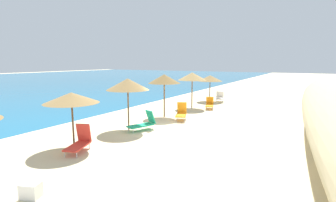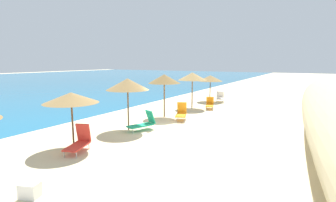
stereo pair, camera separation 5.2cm
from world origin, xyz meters
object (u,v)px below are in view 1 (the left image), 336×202
lounge_chair_0 (210,104)px  lounge_chair_2 (181,113)px  beach_umbrella_2 (128,84)px  lounge_chair_1 (144,123)px  beach_umbrella_5 (210,78)px  beach_umbrella_1 (71,98)px  beach_umbrella_3 (164,79)px  beach_umbrella_4 (192,76)px  lounge_chair_4 (80,141)px  cooler_box (31,190)px  lounge_chair_3 (220,97)px

lounge_chair_0 → lounge_chair_2: 4.68m
beach_umbrella_2 → lounge_chair_1: 2.27m
beach_umbrella_5 → lounge_chair_0: 4.37m
beach_umbrella_1 → beach_umbrella_3: 7.50m
beach_umbrella_3 → lounge_chair_0: (4.44, -1.57, -2.21)m
beach_umbrella_4 → lounge_chair_1: 7.87m
beach_umbrella_1 → beach_umbrella_2: bearing=-2.1°
lounge_chair_2 → lounge_chair_4: bearing=60.4°
beach_umbrella_4 → beach_umbrella_5: size_ratio=1.17×
lounge_chair_1 → lounge_chair_2: 3.34m
lounge_chair_1 → cooler_box: (-7.43, -1.44, -0.19)m
beach_umbrella_3 → lounge_chair_3: beach_umbrella_3 is taller
beach_umbrella_1 → lounge_chair_0: 12.19m
beach_umbrella_2 → lounge_chair_1: bearing=-65.5°
cooler_box → lounge_chair_2: bearing=4.2°
lounge_chair_0 → lounge_chair_1: bearing=65.8°
beach_umbrella_2 → lounge_chair_4: size_ratio=1.91×
lounge_chair_1 → beach_umbrella_1: bearing=97.5°
beach_umbrella_1 → lounge_chair_2: beach_umbrella_1 is taller
beach_umbrella_5 → lounge_chair_1: 11.83m
beach_umbrella_5 → lounge_chair_0: (-3.73, -1.42, -1.80)m
beach_umbrella_2 → lounge_chair_0: bearing=-10.6°
beach_umbrella_3 → lounge_chair_1: beach_umbrella_3 is taller
lounge_chair_3 → beach_umbrella_4: bearing=60.1°
beach_umbrella_2 → beach_umbrella_4: 7.90m
beach_umbrella_3 → cooler_box: bearing=-168.6°
beach_umbrella_4 → lounge_chair_0: beach_umbrella_4 is taller
beach_umbrella_3 → beach_umbrella_1: bearing=179.0°
lounge_chair_1 → lounge_chair_3: bearing=-71.2°
lounge_chair_0 → lounge_chair_4: (-12.07, 1.18, 0.04)m
beach_umbrella_5 → lounge_chair_2: beach_umbrella_5 is taller
cooler_box → lounge_chair_3: bearing=3.3°
beach_umbrella_2 → beach_umbrella_5: bearing=-0.7°
lounge_chair_4 → lounge_chair_2: bearing=-119.0°
beach_umbrella_1 → beach_umbrella_2: 3.64m
beach_umbrella_5 → lounge_chair_1: beach_umbrella_5 is taller
beach_umbrella_4 → cooler_box: 15.29m
lounge_chair_0 → lounge_chair_2: size_ratio=0.96×
beach_umbrella_2 → beach_umbrella_5: size_ratio=1.16×
beach_umbrella_1 → lounge_chair_2: (7.25, -1.55, -1.74)m
beach_umbrella_1 → beach_umbrella_2: beach_umbrella_2 is taller
lounge_chair_3 → lounge_chair_0: bearing=78.6°
beach_umbrella_5 → beach_umbrella_1: bearing=179.0°
beach_umbrella_2 → lounge_chair_0: size_ratio=2.01×
beach_umbrella_3 → cooler_box: beach_umbrella_3 is taller
beach_umbrella_1 → beach_umbrella_5: 15.66m
beach_umbrella_1 → lounge_chair_0: bearing=-8.1°
beach_umbrella_4 → cooler_box: size_ratio=5.66×
beach_umbrella_5 → beach_umbrella_2: bearing=179.3°
beach_umbrella_2 → lounge_chair_4: (-3.76, -0.38, -2.10)m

